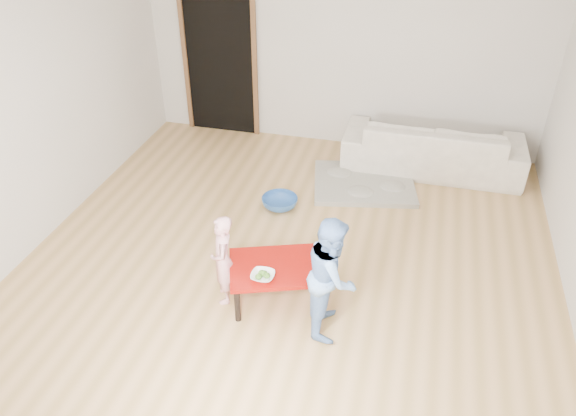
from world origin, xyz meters
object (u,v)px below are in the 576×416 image
at_px(red_table, 274,282).
at_px(child_pink, 223,260).
at_px(bowl, 263,276).
at_px(basin, 280,203).
at_px(child_blue, 332,275).
at_px(sofa, 433,146).

bearing_deg(red_table, child_pink, -167.63).
relative_size(bowl, child_pink, 0.23).
xyz_separation_m(red_table, child_pink, (-0.42, -0.09, 0.24)).
relative_size(child_pink, basin, 2.15).
bearing_deg(basin, bowl, -79.72).
distance_m(bowl, child_blue, 0.59).
bearing_deg(child_blue, bowl, 85.29).
xyz_separation_m(bowl, basin, (-0.29, 1.61, -0.34)).
relative_size(red_table, child_blue, 0.71).
bearing_deg(child_blue, basin, 23.95).
xyz_separation_m(red_table, bowl, (-0.04, -0.18, 0.21)).
distance_m(sofa, basin, 2.05).
height_order(bowl, child_pink, child_pink).
height_order(child_pink, basin, child_pink).
bearing_deg(basin, child_blue, -61.75).
height_order(child_pink, child_blue, child_blue).
distance_m(bowl, basin, 1.67).
height_order(red_table, child_blue, child_blue).
relative_size(bowl, child_blue, 0.18).
height_order(sofa, child_blue, child_blue).
height_order(sofa, child_pink, child_pink).
distance_m(red_table, child_blue, 0.66).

